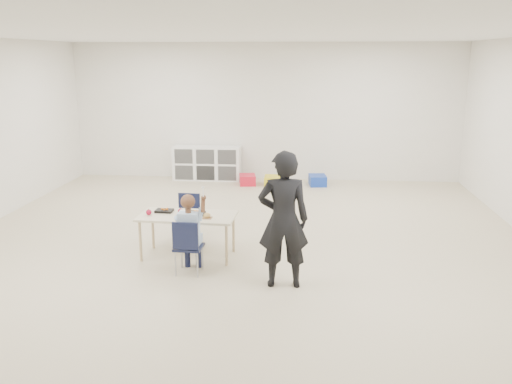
# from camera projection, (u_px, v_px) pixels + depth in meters

# --- Properties ---
(room) EXTENTS (9.00, 9.02, 2.80)m
(room) POSITION_uv_depth(u_px,v_px,m) (239.00, 148.00, 6.81)
(room) COLOR #C5B498
(room) RESTS_ON ground
(table) EXTENTS (1.25, 0.66, 0.56)m
(table) POSITION_uv_depth(u_px,v_px,m) (188.00, 235.00, 6.94)
(table) COLOR beige
(table) RESTS_ON ground
(chair_near) EXTENTS (0.34, 0.32, 0.67)m
(chair_near) POSITION_uv_depth(u_px,v_px,m) (189.00, 246.00, 6.41)
(chair_near) COLOR #111634
(chair_near) RESTS_ON ground
(chair_far) EXTENTS (0.34, 0.32, 0.67)m
(chair_far) POSITION_uv_depth(u_px,v_px,m) (187.00, 219.00, 7.46)
(chair_far) COLOR #111634
(chair_far) RESTS_ON ground
(child) EXTENTS (0.47, 0.47, 1.06)m
(child) POSITION_uv_depth(u_px,v_px,m) (188.00, 230.00, 6.36)
(child) COLOR #BBDDFE
(child) RESTS_ON chair_near
(lunch_tray_near) EXTENTS (0.23, 0.17, 0.03)m
(lunch_tray_near) POSITION_uv_depth(u_px,v_px,m) (196.00, 213.00, 6.90)
(lunch_tray_near) COLOR black
(lunch_tray_near) RESTS_ON table
(lunch_tray_far) EXTENTS (0.23, 0.17, 0.03)m
(lunch_tray_far) POSITION_uv_depth(u_px,v_px,m) (164.00, 211.00, 7.01)
(lunch_tray_far) COLOR black
(lunch_tray_far) RESTS_ON table
(milk_carton) EXTENTS (0.07, 0.07, 0.10)m
(milk_carton) POSITION_uv_depth(u_px,v_px,m) (183.00, 214.00, 6.73)
(milk_carton) COLOR white
(milk_carton) RESTS_ON table
(bread_roll) EXTENTS (0.09, 0.09, 0.07)m
(bread_roll) POSITION_uv_depth(u_px,v_px,m) (207.00, 215.00, 6.74)
(bread_roll) COLOR tan
(bread_roll) RESTS_ON table
(apple_near) EXTENTS (0.07, 0.07, 0.07)m
(apple_near) POSITION_uv_depth(u_px,v_px,m) (181.00, 211.00, 6.91)
(apple_near) COLOR maroon
(apple_near) RESTS_ON table
(apple_far) EXTENTS (0.07, 0.07, 0.07)m
(apple_far) POSITION_uv_depth(u_px,v_px,m) (149.00, 212.00, 6.87)
(apple_far) COLOR maroon
(apple_far) RESTS_ON table
(cubby_shelf) EXTENTS (1.40, 0.40, 0.70)m
(cubby_shelf) POSITION_uv_depth(u_px,v_px,m) (207.00, 163.00, 11.31)
(cubby_shelf) COLOR white
(cubby_shelf) RESTS_ON ground
(adult) EXTENTS (0.60, 0.42, 1.55)m
(adult) POSITION_uv_depth(u_px,v_px,m) (283.00, 220.00, 5.94)
(adult) COLOR black
(adult) RESTS_ON ground
(bin_red) EXTENTS (0.37, 0.45, 0.20)m
(bin_red) POSITION_uv_depth(u_px,v_px,m) (247.00, 180.00, 10.92)
(bin_red) COLOR red
(bin_red) RESTS_ON ground
(bin_yellow) EXTENTS (0.31, 0.40, 0.19)m
(bin_yellow) POSITION_uv_depth(u_px,v_px,m) (272.00, 181.00, 10.81)
(bin_yellow) COLOR gold
(bin_yellow) RESTS_ON ground
(bin_blue) EXTENTS (0.37, 0.45, 0.20)m
(bin_blue) POSITION_uv_depth(u_px,v_px,m) (318.00, 180.00, 10.86)
(bin_blue) COLOR #1536A3
(bin_blue) RESTS_ON ground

